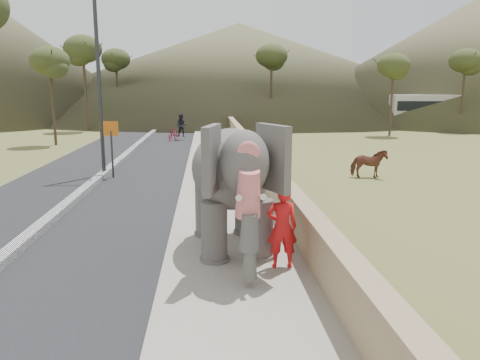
% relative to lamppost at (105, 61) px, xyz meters
% --- Properties ---
extents(ground, '(160.00, 160.00, 0.00)m').
position_rel_lamppost_xyz_m(ground, '(4.69, -11.89, -4.87)').
color(ground, olive).
rests_on(ground, ground).
extents(road, '(7.00, 120.00, 0.03)m').
position_rel_lamppost_xyz_m(road, '(-0.31, -1.89, -4.86)').
color(road, black).
rests_on(road, ground).
extents(median, '(0.35, 120.00, 0.22)m').
position_rel_lamppost_xyz_m(median, '(-0.31, -1.89, -4.76)').
color(median, black).
rests_on(median, ground).
extents(walkway, '(3.00, 120.00, 0.15)m').
position_rel_lamppost_xyz_m(walkway, '(4.69, -1.89, -4.80)').
color(walkway, '#9E9687').
rests_on(walkway, ground).
extents(parapet, '(0.30, 120.00, 1.10)m').
position_rel_lamppost_xyz_m(parapet, '(6.34, -1.89, -4.32)').
color(parapet, tan).
rests_on(parapet, ground).
extents(lamppost, '(1.76, 0.36, 8.00)m').
position_rel_lamppost_xyz_m(lamppost, '(0.00, 0.00, 0.00)').
color(lamppost, '#323338').
rests_on(lamppost, ground).
extents(signboard, '(0.60, 0.08, 2.40)m').
position_rel_lamppost_xyz_m(signboard, '(0.19, -0.60, -3.23)').
color(signboard, '#2D2D33').
rests_on(signboard, ground).
extents(cow, '(1.53, 0.84, 1.23)m').
position_rel_lamppost_xyz_m(cow, '(10.97, -1.31, -4.26)').
color(cow, brown).
rests_on(cow, ground).
extents(distant_car, '(4.55, 2.93, 1.44)m').
position_rel_lamppost_xyz_m(distant_car, '(25.56, 22.39, -4.15)').
color(distant_car, silver).
rests_on(distant_car, ground).
extents(bus_white, '(11.25, 4.13, 3.10)m').
position_rel_lamppost_xyz_m(bus_white, '(27.35, 22.94, -3.32)').
color(bus_white, beige).
rests_on(bus_white, ground).
extents(hill_far, '(80.00, 80.00, 14.00)m').
position_rel_lamppost_xyz_m(hill_far, '(9.69, 58.11, 2.13)').
color(hill_far, brown).
rests_on(hill_far, ground).
extents(elephant_and_man, '(2.43, 4.12, 2.87)m').
position_rel_lamppost_xyz_m(elephant_and_man, '(4.71, -9.98, -3.30)').
color(elephant_and_man, '#635D59').
rests_on(elephant_and_man, ground).
extents(motorcyclist, '(1.61, 1.83, 1.93)m').
position_rel_lamppost_xyz_m(motorcyclist, '(2.05, 13.75, -4.12)').
color(motorcyclist, maroon).
rests_on(motorcyclist, ground).
extents(trees, '(47.58, 42.44, 8.56)m').
position_rel_lamppost_xyz_m(trees, '(7.07, 17.65, -1.04)').
color(trees, '#473828').
rests_on(trees, ground).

